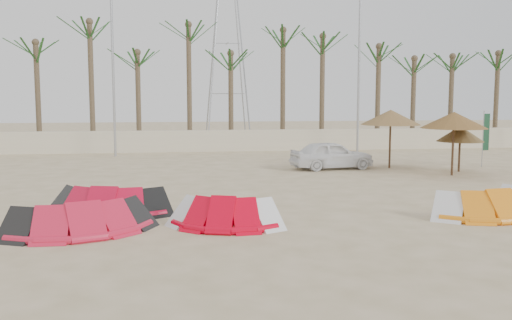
{
  "coord_description": "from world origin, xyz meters",
  "views": [
    {
      "loc": [
        -2.55,
        -12.45,
        3.45
      ],
      "look_at": [
        0.0,
        6.0,
        1.3
      ],
      "focal_mm": 40.0,
      "sensor_mm": 36.0,
      "label": 1
    }
  ],
  "objects": [
    {
      "name": "ground",
      "position": [
        0.0,
        0.0,
        0.0
      ],
      "size": [
        120.0,
        120.0,
        0.0
      ],
      "primitive_type": "plane",
      "color": "beige",
      "rests_on": "ground"
    },
    {
      "name": "boundary_wall",
      "position": [
        0.0,
        22.0,
        0.65
      ],
      "size": [
        60.0,
        0.3,
        1.3
      ],
      "primitive_type": "cube",
      "color": "beige",
      "rests_on": "ground"
    },
    {
      "name": "palm_line",
      "position": [
        0.67,
        23.5,
        6.44
      ],
      "size": [
        52.0,
        4.0,
        7.7
      ],
      "color": "brown",
      "rests_on": "ground"
    },
    {
      "name": "lamp_b",
      "position": [
        -5.96,
        20.0,
        5.77
      ],
      "size": [
        1.25,
        0.14,
        11.0
      ],
      "color": "#A5A8AD",
      "rests_on": "ground"
    },
    {
      "name": "lamp_c",
      "position": [
        8.04,
        20.0,
        5.77
      ],
      "size": [
        1.25,
        0.14,
        11.0
      ],
      "color": "#A5A8AD",
      "rests_on": "ground"
    },
    {
      "name": "pylon",
      "position": [
        1.0,
        28.0,
        0.0
      ],
      "size": [
        3.0,
        3.0,
        14.0
      ],
      "primitive_type": null,
      "color": "#A5A8AD",
      "rests_on": "ground"
    },
    {
      "name": "kite_red_left",
      "position": [
        -4.95,
        2.18,
        0.42
      ],
      "size": [
        4.04,
        2.62,
        0.9
      ],
      "color": "red",
      "rests_on": "ground"
    },
    {
      "name": "kite_red_mid",
      "position": [
        -4.55,
        4.44,
        0.42
      ],
      "size": [
        3.84,
        2.3,
        0.9
      ],
      "color": "red",
      "rests_on": "ground"
    },
    {
      "name": "kite_red_right",
      "position": [
        -1.38,
        2.3,
        0.42
      ],
      "size": [
        3.3,
        2.23,
        0.9
      ],
      "color": "red",
      "rests_on": "ground"
    },
    {
      "name": "kite_orange",
      "position": [
        6.15,
        2.52,
        0.42
      ],
      "size": [
        3.65,
        1.89,
        0.9
      ],
      "color": "orange",
      "rests_on": "ground"
    },
    {
      "name": "parasol_left",
      "position": [
        7.3,
        13.0,
        2.39
      ],
      "size": [
        2.78,
        2.78,
        2.74
      ],
      "color": "#4C331E",
      "rests_on": "ground"
    },
    {
      "name": "parasol_mid",
      "position": [
        9.07,
        10.33,
        2.36
      ],
      "size": [
        2.79,
        2.79,
        2.72
      ],
      "color": "#4C331E",
      "rests_on": "ground"
    },
    {
      "name": "parasol_right",
      "position": [
        9.95,
        11.42,
        1.7
      ],
      "size": [
        2.07,
        2.07,
        2.06
      ],
      "color": "#4C331E",
      "rests_on": "ground"
    },
    {
      "name": "flag_green",
      "position": [
        11.99,
        12.79,
        1.59
      ],
      "size": [
        0.44,
        0.17,
        2.69
      ],
      "color": "#A5A8AD",
      "rests_on": "ground"
    },
    {
      "name": "car",
      "position": [
        4.53,
        13.09,
        0.65
      ],
      "size": [
        4.02,
        2.07,
        1.31
      ],
      "primitive_type": "imported",
      "rotation": [
        0.0,
        0.0,
        1.71
      ],
      "color": "white",
      "rests_on": "ground"
    }
  ]
}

